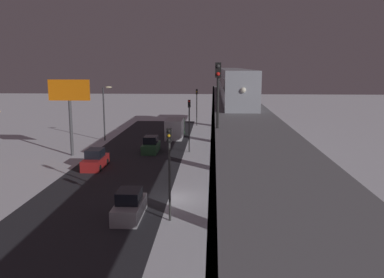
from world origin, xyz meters
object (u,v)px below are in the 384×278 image
(traffic_light_near, at_px, (169,161))
(traffic_light_mid, at_px, (189,118))
(sedan_green, at_px, (151,146))
(commercial_billboard, at_px, (69,98))
(box_truck, at_px, (175,128))
(rail_signal, at_px, (218,84))
(traffic_light_far, at_px, (197,102))
(subway_train, at_px, (233,82))
(sedan_red, at_px, (95,160))
(sedan_silver_2, at_px, (129,206))

(traffic_light_near, relative_size, traffic_light_mid, 1.00)
(sedan_green, bearing_deg, commercial_billboard, -164.96)
(box_truck, height_order, traffic_light_near, traffic_light_near)
(rail_signal, bearing_deg, traffic_light_far, -86.11)
(subway_train, xyz_separation_m, sedan_red, (14.58, 10.52, -7.67))
(rail_signal, bearing_deg, commercial_billboard, -51.73)
(subway_train, bearing_deg, rail_signal, 85.41)
(traffic_light_far, distance_m, commercial_billboard, 28.88)
(rail_signal, distance_m, commercial_billboard, 27.35)
(subway_train, distance_m, sedan_red, 19.55)
(box_truck, xyz_separation_m, traffic_light_far, (-2.70, -12.17, 2.85))
(subway_train, height_order, traffic_light_mid, subway_train)
(rail_signal, xyz_separation_m, traffic_light_far, (3.17, -46.67, -5.21))
(subway_train, distance_m, traffic_light_far, 21.50)
(traffic_light_far, height_order, commercial_billboard, commercial_billboard)
(traffic_light_far, xyz_separation_m, commercial_billboard, (13.69, 25.29, 2.63))
(commercial_billboard, bearing_deg, traffic_light_mid, -168.83)
(sedan_silver_2, bearing_deg, traffic_light_far, 86.28)
(sedan_green, bearing_deg, traffic_light_near, -78.10)
(traffic_light_near, bearing_deg, sedan_green, -78.10)
(sedan_silver_2, relative_size, box_truck, 0.59)
(sedan_silver_2, height_order, traffic_light_far, traffic_light_far)
(rail_signal, height_order, traffic_light_mid, rail_signal)
(sedan_green, relative_size, sedan_silver_2, 1.01)
(traffic_light_mid, xyz_separation_m, commercial_billboard, (13.69, 2.70, 2.63))
(traffic_light_mid, relative_size, commercial_billboard, 0.72)
(subway_train, height_order, sedan_silver_2, subway_train)
(sedan_silver_2, xyz_separation_m, box_truck, (-0.20, -32.48, 0.55))
(subway_train, relative_size, box_truck, 4.98)
(sedan_green, xyz_separation_m, commercial_billboard, (8.99, 2.41, 6.03))
(subway_train, distance_m, sedan_silver_2, 26.71)
(subway_train, distance_m, traffic_light_mid, 7.13)
(box_truck, xyz_separation_m, commercial_billboard, (10.99, 13.12, 5.48))
(subway_train, bearing_deg, traffic_light_far, -75.49)
(rail_signal, distance_m, traffic_light_near, 6.28)
(rail_signal, bearing_deg, traffic_light_near, -25.16)
(traffic_light_near, xyz_separation_m, traffic_light_mid, (0.00, -22.59, 0.00))
(sedan_silver_2, height_order, commercial_billboard, commercial_billboard)
(traffic_light_mid, relative_size, traffic_light_far, 1.00)
(traffic_light_far, bearing_deg, traffic_light_near, 90.00)
(box_truck, relative_size, traffic_light_far, 1.16)
(subway_train, bearing_deg, sedan_red, 35.81)
(sedan_silver_2, xyz_separation_m, traffic_light_mid, (-2.90, -22.06, 3.40))
(rail_signal, distance_m, traffic_light_mid, 24.84)
(box_truck, xyz_separation_m, traffic_light_mid, (-2.70, 10.42, 2.85))
(sedan_red, distance_m, sedan_silver_2, 15.15)
(sedan_red, xyz_separation_m, traffic_light_far, (-9.30, -30.92, 3.41))
(box_truck, bearing_deg, sedan_red, 70.61)
(sedan_red, relative_size, sedan_green, 1.05)
(sedan_green, relative_size, box_truck, 0.59)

